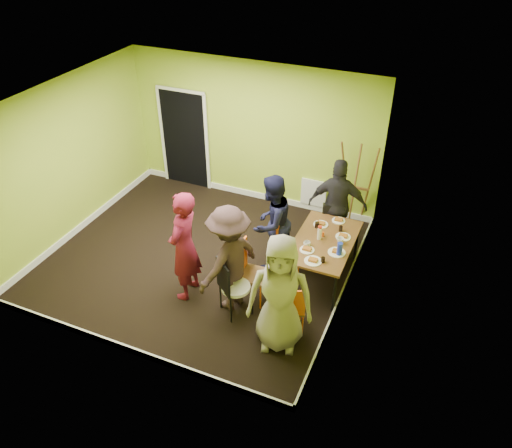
{
  "coord_description": "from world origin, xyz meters",
  "views": [
    {
      "loc": [
        3.52,
        -5.85,
        5.38
      ],
      "look_at": [
        1.03,
        0.0,
        1.0
      ],
      "focal_mm": 35.0,
      "sensor_mm": 36.0,
      "label": 1
    }
  ],
  "objects_px": {
    "blue_bottle": "(340,249)",
    "person_front_end": "(280,294)",
    "chair_back_end": "(333,220)",
    "orange_bottle": "(323,234)",
    "person_standing": "(184,246)",
    "thermos": "(319,233)",
    "chair_left_near": "(248,268)",
    "person_left_near": "(229,259)",
    "dining_table": "(324,243)",
    "person_back_end": "(338,205)",
    "chair_front_end": "(292,306)",
    "chair_bentwood": "(231,285)",
    "chair_left_far": "(286,240)",
    "easel": "(356,186)",
    "person_left_far": "(271,223)"
  },
  "relations": [
    {
      "from": "chair_left_near",
      "to": "orange_bottle",
      "type": "distance_m",
      "value": 1.33
    },
    {
      "from": "chair_bentwood",
      "to": "person_standing",
      "type": "distance_m",
      "value": 0.91
    },
    {
      "from": "dining_table",
      "to": "chair_left_far",
      "type": "height_order",
      "value": "chair_left_far"
    },
    {
      "from": "dining_table",
      "to": "chair_front_end",
      "type": "distance_m",
      "value": 1.33
    },
    {
      "from": "easel",
      "to": "orange_bottle",
      "type": "xyz_separation_m",
      "value": [
        -0.14,
        -1.59,
        -0.06
      ]
    },
    {
      "from": "easel",
      "to": "blue_bottle",
      "type": "relative_size",
      "value": 7.86
    },
    {
      "from": "orange_bottle",
      "to": "person_standing",
      "type": "distance_m",
      "value": 2.18
    },
    {
      "from": "chair_left_near",
      "to": "person_standing",
      "type": "bearing_deg",
      "value": -74.85
    },
    {
      "from": "blue_bottle",
      "to": "chair_left_far",
      "type": "bearing_deg",
      "value": 162.71
    },
    {
      "from": "chair_bentwood",
      "to": "orange_bottle",
      "type": "distance_m",
      "value": 1.71
    },
    {
      "from": "person_standing",
      "to": "person_front_end",
      "type": "bearing_deg",
      "value": 73.1
    },
    {
      "from": "thermos",
      "to": "person_standing",
      "type": "bearing_deg",
      "value": -145.81
    },
    {
      "from": "chair_left_near",
      "to": "person_standing",
      "type": "xyz_separation_m",
      "value": [
        -0.92,
        -0.28,
        0.34
      ]
    },
    {
      "from": "dining_table",
      "to": "blue_bottle",
      "type": "relative_size",
      "value": 6.9
    },
    {
      "from": "person_left_near",
      "to": "blue_bottle",
      "type": "bearing_deg",
      "value": 140.45
    },
    {
      "from": "chair_bentwood",
      "to": "thermos",
      "type": "relative_size",
      "value": 4.76
    },
    {
      "from": "chair_back_end",
      "to": "orange_bottle",
      "type": "distance_m",
      "value": 0.69
    },
    {
      "from": "chair_left_near",
      "to": "person_back_end",
      "type": "xyz_separation_m",
      "value": [
        0.85,
        1.82,
        0.28
      ]
    },
    {
      "from": "dining_table",
      "to": "chair_left_near",
      "type": "distance_m",
      "value": 1.28
    },
    {
      "from": "chair_left_near",
      "to": "blue_bottle",
      "type": "bearing_deg",
      "value": 115.82
    },
    {
      "from": "person_left_far",
      "to": "person_left_near",
      "type": "distance_m",
      "value": 1.17
    },
    {
      "from": "dining_table",
      "to": "blue_bottle",
      "type": "height_order",
      "value": "blue_bottle"
    },
    {
      "from": "thermos",
      "to": "person_standing",
      "type": "relative_size",
      "value": 0.12
    },
    {
      "from": "chair_front_end",
      "to": "easel",
      "type": "height_order",
      "value": "easel"
    },
    {
      "from": "chair_left_near",
      "to": "easel",
      "type": "distance_m",
      "value": 2.78
    },
    {
      "from": "blue_bottle",
      "to": "person_front_end",
      "type": "relative_size",
      "value": 0.12
    },
    {
      "from": "person_standing",
      "to": "person_front_end",
      "type": "xyz_separation_m",
      "value": [
        1.68,
        -0.41,
        -0.01
      ]
    },
    {
      "from": "chair_front_end",
      "to": "orange_bottle",
      "type": "height_order",
      "value": "chair_front_end"
    },
    {
      "from": "person_front_end",
      "to": "person_standing",
      "type": "bearing_deg",
      "value": 150.95
    },
    {
      "from": "blue_bottle",
      "to": "person_back_end",
      "type": "distance_m",
      "value": 1.24
    },
    {
      "from": "person_standing",
      "to": "person_back_end",
      "type": "height_order",
      "value": "person_standing"
    },
    {
      "from": "orange_bottle",
      "to": "person_left_far",
      "type": "distance_m",
      "value": 0.85
    },
    {
      "from": "person_standing",
      "to": "person_back_end",
      "type": "bearing_deg",
      "value": 136.65
    },
    {
      "from": "blue_bottle",
      "to": "person_standing",
      "type": "bearing_deg",
      "value": -156.95
    },
    {
      "from": "easel",
      "to": "person_back_end",
      "type": "bearing_deg",
      "value": -100.19
    },
    {
      "from": "dining_table",
      "to": "chair_left_far",
      "type": "bearing_deg",
      "value": 177.26
    },
    {
      "from": "chair_front_end",
      "to": "chair_left_far",
      "type": "bearing_deg",
      "value": 90.26
    },
    {
      "from": "chair_left_far",
      "to": "thermos",
      "type": "distance_m",
      "value": 0.62
    },
    {
      "from": "thermos",
      "to": "person_standing",
      "type": "distance_m",
      "value": 2.1
    },
    {
      "from": "chair_left_near",
      "to": "blue_bottle",
      "type": "distance_m",
      "value": 1.4
    },
    {
      "from": "dining_table",
      "to": "chair_bentwood",
      "type": "xyz_separation_m",
      "value": [
        -0.99,
        -1.31,
        -0.14
      ]
    },
    {
      "from": "chair_left_far",
      "to": "person_front_end",
      "type": "relative_size",
      "value": 0.56
    },
    {
      "from": "chair_left_far",
      "to": "chair_bentwood",
      "type": "height_order",
      "value": "chair_left_far"
    },
    {
      "from": "person_back_end",
      "to": "chair_front_end",
      "type": "bearing_deg",
      "value": 80.98
    },
    {
      "from": "chair_front_end",
      "to": "person_standing",
      "type": "xyz_separation_m",
      "value": [
        -1.77,
        0.15,
        0.42
      ]
    },
    {
      "from": "thermos",
      "to": "orange_bottle",
      "type": "distance_m",
      "value": 0.12
    },
    {
      "from": "chair_front_end",
      "to": "person_back_end",
      "type": "distance_m",
      "value": 2.27
    },
    {
      "from": "dining_table",
      "to": "chair_bentwood",
      "type": "height_order",
      "value": "chair_bentwood"
    },
    {
      "from": "thermos",
      "to": "chair_left_far",
      "type": "bearing_deg",
      "value": 177.77
    },
    {
      "from": "thermos",
      "to": "chair_bentwood",
      "type": "bearing_deg",
      "value": -124.53
    }
  ]
}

